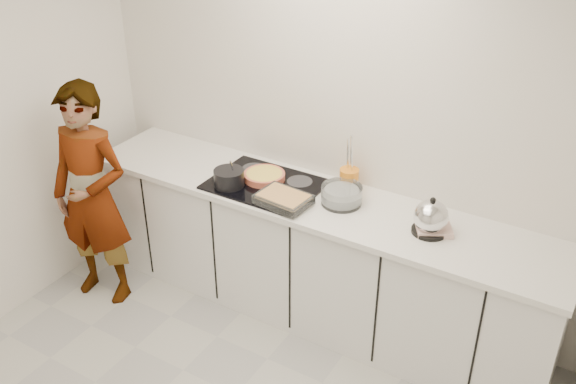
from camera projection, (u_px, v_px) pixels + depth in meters
The scene contains 12 objects.
wall_back at pixel (339, 124), 4.12m from camera, with size 3.60×0.00×2.60m, color silver.
base_cabinets at pixel (312, 259), 4.31m from camera, with size 3.20×0.58×0.87m, color white.
countertop at pixel (313, 200), 4.08m from camera, with size 3.24×0.64×0.04m, color white.
hob at pixel (265, 184), 4.21m from camera, with size 0.72×0.54×0.01m, color black.
tart_dish at pixel (264, 176), 4.25m from camera, with size 0.28×0.28×0.05m.
saucepan at pixel (229, 178), 4.16m from camera, with size 0.21×0.21×0.19m.
baking_dish at pixel (284, 199), 3.97m from camera, with size 0.34×0.26×0.06m.
mixing_bowl at pixel (342, 196), 3.99m from camera, with size 0.32×0.32×0.12m.
tea_towel at pixel (434, 230), 3.72m from camera, with size 0.21×0.15×0.03m, color white.
kettle at pixel (431, 218), 3.68m from camera, with size 0.26×0.26×0.23m.
utensil_crock at pixel (349, 180), 4.12m from camera, with size 0.12×0.12×0.16m, color orange.
cook at pixel (92, 197), 4.31m from camera, with size 0.58×0.38×1.60m, color white.
Camera 1 is at (1.67, -1.82, 2.96)m, focal length 40.00 mm.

